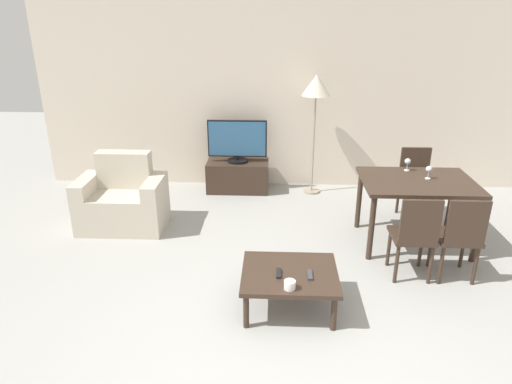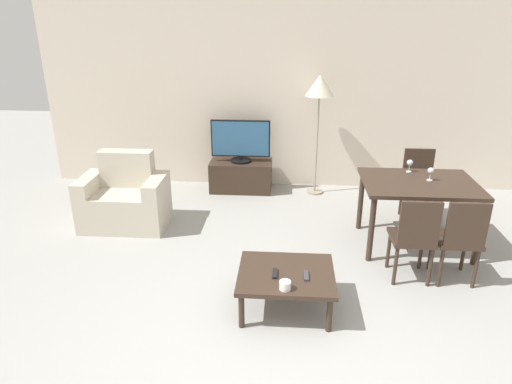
{
  "view_description": "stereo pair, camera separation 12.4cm",
  "coord_description": "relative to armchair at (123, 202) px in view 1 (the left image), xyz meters",
  "views": [
    {
      "loc": [
        -0.14,
        -2.58,
        2.47
      ],
      "look_at": [
        -0.34,
        1.98,
        0.65
      ],
      "focal_mm": 32.0,
      "sensor_mm": 36.0,
      "label": 1
    },
    {
      "loc": [
        -0.02,
        -2.57,
        2.47
      ],
      "look_at": [
        -0.34,
        1.98,
        0.65
      ],
      "focal_mm": 32.0,
      "sensor_mm": 36.0,
      "label": 2
    }
  ],
  "objects": [
    {
      "name": "wine_glass_center",
      "position": [
        3.5,
        -0.24,
        0.54
      ],
      "size": [
        0.07,
        0.07,
        0.15
      ],
      "color": "silver",
      "rests_on": "dining_table"
    },
    {
      "name": "wall_back",
      "position": [
        1.98,
        1.58,
        1.03
      ],
      "size": [
        7.15,
        0.06,
        2.7
      ],
      "color": "beige",
      "rests_on": "ground_plane"
    },
    {
      "name": "floor_lamp",
      "position": [
        2.37,
        1.25,
        1.15
      ],
      "size": [
        0.39,
        0.39,
        1.68
      ],
      "color": "gray",
      "rests_on": "ground_plane"
    },
    {
      "name": "dining_chair_near_right",
      "position": [
        3.6,
        -1.04,
        0.17
      ],
      "size": [
        0.4,
        0.4,
        0.88
      ],
      "color": "#38281E",
      "rests_on": "ground_plane"
    },
    {
      "name": "tv",
      "position": [
        1.29,
        1.28,
        0.42
      ],
      "size": [
        0.84,
        0.29,
        0.61
      ],
      "color": "black",
      "rests_on": "tv_stand"
    },
    {
      "name": "cup_white_near",
      "position": [
        1.97,
        -1.83,
        0.07
      ],
      "size": [
        0.1,
        0.1,
        0.07
      ],
      "color": "white",
      "rests_on": "coffee_table"
    },
    {
      "name": "ground_plane",
      "position": [
        1.98,
        -2.42,
        -0.32
      ],
      "size": [
        18.0,
        18.0,
        0.0
      ],
      "primitive_type": "plane",
      "color": "#9E9E99"
    },
    {
      "name": "armchair",
      "position": [
        0.0,
        0.0,
        0.0
      ],
      "size": [
        1.01,
        0.64,
        0.89
      ],
      "color": "beige",
      "rests_on": "ground_plane"
    },
    {
      "name": "remote_secondary",
      "position": [
        2.15,
        -1.63,
        0.05
      ],
      "size": [
        0.04,
        0.15,
        0.02
      ],
      "color": "#38383D",
      "rests_on": "coffee_table"
    },
    {
      "name": "dining_chair_near",
      "position": [
        3.18,
        -1.04,
        0.17
      ],
      "size": [
        0.4,
        0.4,
        0.88
      ],
      "color": "#38281E",
      "rests_on": "ground_plane"
    },
    {
      "name": "tv_stand",
      "position": [
        1.29,
        1.28,
        -0.11
      ],
      "size": [
        0.89,
        0.47,
        0.44
      ],
      "color": "#38281E",
      "rests_on": "ground_plane"
    },
    {
      "name": "remote_primary",
      "position": [
        1.88,
        -1.61,
        0.05
      ],
      "size": [
        0.04,
        0.15,
        0.02
      ],
      "color": "black",
      "rests_on": "coffee_table"
    },
    {
      "name": "coffee_table",
      "position": [
        1.97,
        -1.57,
        -0.01
      ],
      "size": [
        0.83,
        0.7,
        0.36
      ],
      "color": "#38281E",
      "rests_on": "ground_plane"
    },
    {
      "name": "dining_table",
      "position": [
        3.39,
        -0.29,
        0.34
      ],
      "size": [
        1.2,
        0.89,
        0.76
      ],
      "color": "#38281E",
      "rests_on": "ground_plane"
    },
    {
      "name": "wine_glass_left",
      "position": [
        3.34,
        0.03,
        0.54
      ],
      "size": [
        0.07,
        0.07,
        0.15
      ],
      "color": "silver",
      "rests_on": "dining_table"
    },
    {
      "name": "dining_chair_far",
      "position": [
        3.6,
        0.47,
        0.17
      ],
      "size": [
        0.4,
        0.4,
        0.88
      ],
      "color": "#38281E",
      "rests_on": "ground_plane"
    }
  ]
}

